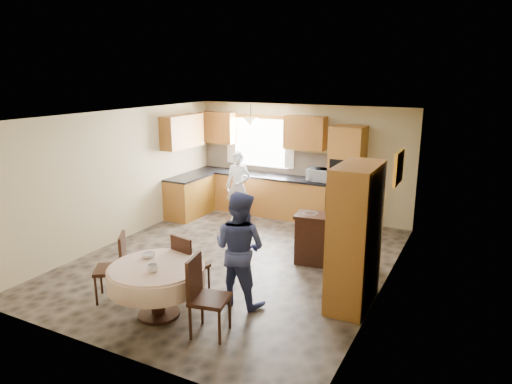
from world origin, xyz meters
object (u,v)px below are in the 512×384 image
Objects in this scene: chair_left at (116,264)px; person_dining at (240,248)px; cupboard at (355,237)px; chair_right at (203,292)px; oven_tower at (347,177)px; dining_table at (157,277)px; person_sink at (238,187)px; chair_back at (187,263)px; sideboard at (329,242)px.

person_dining is (1.62, 0.71, 0.28)m from chair_left.
chair_left is at bearing 28.21° from person_dining.
chair_right is (-1.43, -1.58, -0.44)m from cupboard.
oven_tower is at bearing 122.62° from chair_left.
person_dining is (-1.42, -0.68, -0.19)m from cupboard.
dining_table is 0.82× the size of person_sink.
person_dining reaches higher than dining_table.
dining_table is (-1.14, -4.77, -0.50)m from oven_tower.
oven_tower reaches higher than chair_right.
chair_back is (0.03, 0.64, -0.04)m from dining_table.
chair_right reaches higher than chair_left.
person_dining reaches higher than sideboard.
chair_back is at bearing -78.56° from person_sink.
person_sink is (-0.19, 3.90, 0.24)m from chair_left.
sideboard is 0.70× the size of person_dining.
person_sink is (-1.81, 4.10, 0.22)m from chair_right.
chair_right is at bearing 146.46° from chair_back.
dining_table is at bearing 51.03° from person_dining.
chair_left is 3.91m from person_sink.
dining_table is at bearing 73.00° from chair_right.
oven_tower reaches higher than chair_back.
person_dining is at bearing 79.14° from chair_left.
chair_left is (-1.97, -4.65, -0.53)m from oven_tower.
cupboard is at bearing -71.84° from oven_tower.
person_sink is at bearing -62.45° from chair_back.
cupboard is (1.07, -3.26, -0.06)m from oven_tower.
oven_tower is 3.97m from person_dining.
chair_left is 1.79m from person_dining.
dining_table is 1.31× the size of chair_left.
oven_tower is at bearing 76.58° from dining_table.
cupboard is at bearing 80.14° from chair_left.
dining_table is at bearing 97.70° from chair_back.
cupboard is at bearing 34.34° from dining_table.
dining_table is (-2.21, -1.51, -0.44)m from cupboard.
cupboard is 1.97× the size of chair_right.
cupboard reaches higher than chair_left.
oven_tower is at bearing -90.41° from person_dining.
sideboard is 0.73× the size of person_sink.
person_dining reaches higher than person_sink.
person_sink is at bearing 144.20° from sideboard.
chair_back is 1.04m from chair_right.
chair_right is at bearing -94.21° from oven_tower.
dining_table is 1.25× the size of chair_right.
sideboard is 3.43m from chair_left.
chair_back reaches higher than dining_table.
chair_left is (-3.04, -1.39, -0.46)m from cupboard.
sideboard is 2.48m from chair_back.
person_sink is 0.96× the size of person_dining.
oven_tower is 2.26× the size of chair_back.
dining_table is 0.78× the size of person_dining.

